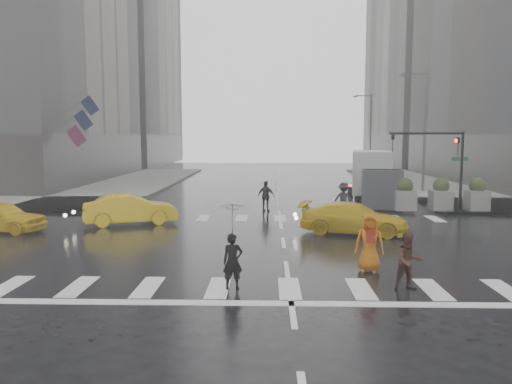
{
  "coord_description": "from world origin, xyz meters",
  "views": [
    {
      "loc": [
        -0.58,
        -19.64,
        4.26
      ],
      "look_at": [
        -1.15,
        2.0,
        1.82
      ],
      "focal_mm": 35.0,
      "sensor_mm": 36.0,
      "label": 1
    }
  ],
  "objects_px": {
    "traffic_signal_pole": "(444,155)",
    "pedestrian_brown": "(409,261)",
    "taxi_mid": "(131,209)",
    "taxi_front": "(0,216)",
    "box_truck": "(374,176)",
    "pedestrian_orange": "(370,242)"
  },
  "relations": [
    {
      "from": "taxi_mid",
      "to": "box_truck",
      "type": "relative_size",
      "value": 0.71
    },
    {
      "from": "taxi_front",
      "to": "pedestrian_brown",
      "type": "bearing_deg",
      "value": -106.97
    },
    {
      "from": "pedestrian_brown",
      "to": "taxi_front",
      "type": "relative_size",
      "value": 0.4
    },
    {
      "from": "taxi_mid",
      "to": "box_truck",
      "type": "height_order",
      "value": "box_truck"
    },
    {
      "from": "pedestrian_orange",
      "to": "taxi_mid",
      "type": "relative_size",
      "value": 0.42
    },
    {
      "from": "pedestrian_brown",
      "to": "box_truck",
      "type": "bearing_deg",
      "value": 74.8
    },
    {
      "from": "pedestrian_brown",
      "to": "box_truck",
      "type": "xyz_separation_m",
      "value": [
        2.62,
        17.39,
        0.96
      ]
    },
    {
      "from": "pedestrian_brown",
      "to": "pedestrian_orange",
      "type": "xyz_separation_m",
      "value": [
        -0.72,
        1.85,
        0.12
      ]
    },
    {
      "from": "traffic_signal_pole",
      "to": "pedestrian_brown",
      "type": "bearing_deg",
      "value": -112.15
    },
    {
      "from": "taxi_front",
      "to": "box_truck",
      "type": "bearing_deg",
      "value": -53.35
    },
    {
      "from": "traffic_signal_pole",
      "to": "taxi_mid",
      "type": "distance_m",
      "value": 16.94
    },
    {
      "from": "taxi_front",
      "to": "taxi_mid",
      "type": "bearing_deg",
      "value": -58.92
    },
    {
      "from": "taxi_mid",
      "to": "taxi_front",
      "type": "bearing_deg",
      "value": 91.82
    },
    {
      "from": "pedestrian_orange",
      "to": "box_truck",
      "type": "bearing_deg",
      "value": 91.17
    },
    {
      "from": "pedestrian_orange",
      "to": "taxi_front",
      "type": "distance_m",
      "value": 16.37
    },
    {
      "from": "taxi_front",
      "to": "box_truck",
      "type": "height_order",
      "value": "box_truck"
    },
    {
      "from": "traffic_signal_pole",
      "to": "taxi_front",
      "type": "height_order",
      "value": "traffic_signal_pole"
    },
    {
      "from": "taxi_front",
      "to": "taxi_mid",
      "type": "xyz_separation_m",
      "value": [
        5.3,
        2.07,
        0.03
      ]
    },
    {
      "from": "pedestrian_orange",
      "to": "taxi_mid",
      "type": "xyz_separation_m",
      "value": [
        -9.87,
        8.22,
        -0.2
      ]
    },
    {
      "from": "pedestrian_orange",
      "to": "box_truck",
      "type": "height_order",
      "value": "box_truck"
    },
    {
      "from": "pedestrian_brown",
      "to": "taxi_mid",
      "type": "relative_size",
      "value": 0.37
    },
    {
      "from": "taxi_mid",
      "to": "pedestrian_brown",
      "type": "bearing_deg",
      "value": -153.07
    }
  ]
}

